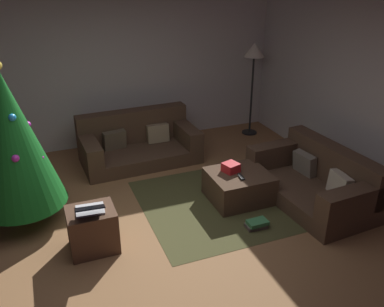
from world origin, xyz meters
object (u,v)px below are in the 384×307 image
at_px(ottoman, 239,186).
at_px(side_table, 93,230).
at_px(gift_box, 231,167).
at_px(tv_remote, 241,177).
at_px(couch_right, 317,181).
at_px(book_stack, 257,224).
at_px(laptop, 90,209).
at_px(couch_left, 138,143).
at_px(christmas_tree, 12,140).
at_px(corner_lamp, 254,57).

bearing_deg(ottoman, side_table, -169.76).
height_order(gift_box, side_table, gift_box).
xyz_separation_m(ottoman, tv_remote, (-0.04, -0.12, 0.21)).
xyz_separation_m(couch_right, tv_remote, (-1.00, 0.27, 0.12)).
relative_size(couch_right, side_table, 3.42).
xyz_separation_m(ottoman, gift_box, (-0.09, 0.09, 0.26)).
bearing_deg(tv_remote, book_stack, -88.93).
bearing_deg(ottoman, laptop, -168.06).
height_order(couch_right, gift_box, couch_right).
xyz_separation_m(gift_box, side_table, (-1.93, -0.46, -0.20)).
xyz_separation_m(couch_left, christmas_tree, (-1.76, -1.26, 0.81)).
bearing_deg(gift_box, laptop, -164.95).
xyz_separation_m(tv_remote, laptop, (-1.98, -0.31, 0.15)).
bearing_deg(couch_right, christmas_tree, 72.96).
bearing_deg(book_stack, side_table, 170.20).
xyz_separation_m(couch_right, christmas_tree, (-3.67, 0.88, 0.81)).
bearing_deg(couch_left, corner_lamp, -173.72).
xyz_separation_m(gift_box, christmas_tree, (-2.61, 0.40, 0.64)).
bearing_deg(gift_box, book_stack, -91.72).
relative_size(tv_remote, christmas_tree, 0.08).
relative_size(side_table, laptop, 1.21).
xyz_separation_m(book_stack, corner_lamp, (1.43, 2.78, 1.39)).
height_order(tv_remote, corner_lamp, corner_lamp).
distance_m(couch_left, book_stack, 2.59).
xyz_separation_m(couch_right, corner_lamp, (0.35, 2.48, 1.16)).
bearing_deg(tv_remote, couch_right, -7.05).
xyz_separation_m(couch_left, side_table, (-1.08, -2.12, -0.03)).
distance_m(couch_right, ottoman, 1.05).
xyz_separation_m(couch_left, couch_right, (1.90, -2.14, -0.00)).
xyz_separation_m(christmas_tree, side_table, (0.69, -0.86, -0.84)).
bearing_deg(ottoman, gift_box, 132.64).
height_order(ottoman, corner_lamp, corner_lamp).
distance_m(couch_right, christmas_tree, 3.86).
height_order(christmas_tree, corner_lamp, christmas_tree).
bearing_deg(christmas_tree, couch_left, 35.56).
bearing_deg(side_table, corner_lamp, 36.35).
bearing_deg(couch_left, couch_right, 129.45).
bearing_deg(couch_right, gift_box, 61.90).
relative_size(tv_remote, laptop, 0.37).
bearing_deg(gift_box, corner_lamp, 54.84).
height_order(couch_left, side_table, couch_left).
relative_size(ottoman, laptop, 1.84).
distance_m(tv_remote, christmas_tree, 2.82).
distance_m(tv_remote, book_stack, 0.68).
bearing_deg(laptop, christmas_tree, 126.57).
relative_size(gift_box, side_table, 0.37).
xyz_separation_m(couch_left, book_stack, (0.83, -2.45, -0.23)).
height_order(couch_right, laptop, couch_right).
height_order(gift_box, laptop, laptop).
distance_m(couch_left, corner_lamp, 2.56).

